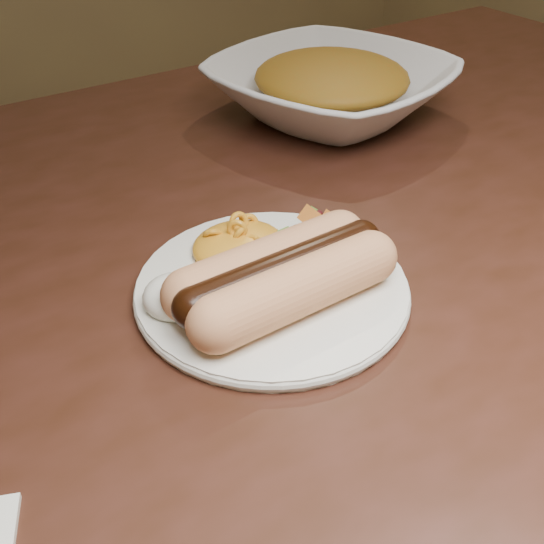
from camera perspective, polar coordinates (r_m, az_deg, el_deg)
table at (r=0.61m, az=-1.70°, el=-5.06°), size 1.60×0.90×0.75m
plate at (r=0.50m, az=-0.00°, el=-1.44°), size 0.25×0.25×0.01m
hotdog at (r=0.47m, az=1.03°, el=-0.23°), size 0.15×0.08×0.04m
mac_and_cheese at (r=0.52m, az=-3.03°, el=3.39°), size 0.08×0.07×0.03m
sour_cream at (r=0.47m, az=-8.76°, el=-1.55°), size 0.05×0.05×0.03m
taco_salad at (r=0.51m, az=4.84°, el=2.49°), size 0.09×0.09×0.04m
serving_bowl at (r=0.80m, az=5.32°, el=15.98°), size 0.33×0.33×0.07m
bowl_filling at (r=0.79m, az=5.39°, el=17.12°), size 0.21×0.21×0.05m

